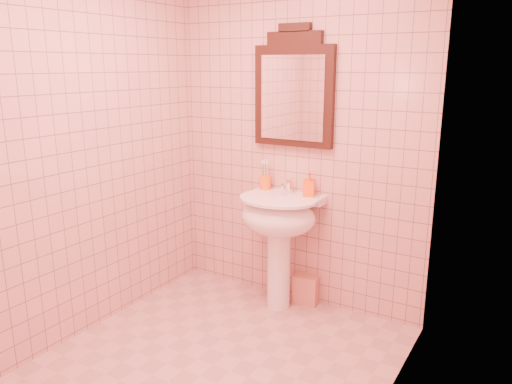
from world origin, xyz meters
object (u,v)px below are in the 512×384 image
Objects in this scene: toothbrush_cup at (265,182)px; soap_dispenser at (309,184)px; towel at (306,289)px; mirror at (294,91)px; pedestal_sink at (279,224)px.

toothbrush_cup is 1.12× the size of soap_dispenser.
towel is at bearing 107.28° from soap_dispenser.
mirror is 4.82× the size of soap_dispenser.
mirror is at bearing 145.81° from soap_dispenser.
pedestal_sink is at bearing -132.14° from towel.
mirror is at bearing 90.00° from pedestal_sink.
soap_dispenser is 0.84m from towel.
soap_dispenser is (0.38, -0.01, 0.03)m from toothbrush_cup.
mirror reaches higher than toothbrush_cup.
toothbrush_cup is 0.88m from towel.
pedestal_sink is at bearing -90.00° from mirror.
pedestal_sink is 3.83× the size of towel.
pedestal_sink is 0.97m from mirror.
soap_dispenser is at bearing -57.65° from towel.
pedestal_sink is at bearing -37.29° from toothbrush_cup.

